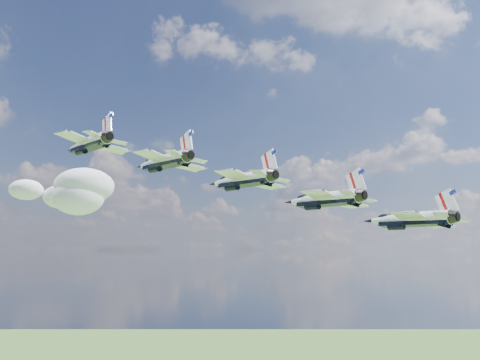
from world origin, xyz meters
TOP-DOWN VIEW (x-y plane):
  - cloud_far at (68.32, 224.99)m, footprint 55.97×43.98m
  - jet_0 at (-2.66, 8.26)m, footprint 11.27×15.53m
  - jet_1 at (5.52, -0.05)m, footprint 11.27×15.53m
  - jet_2 at (13.70, -8.35)m, footprint 11.27×15.53m
  - jet_3 at (21.88, -16.66)m, footprint 11.27×15.53m
  - jet_4 at (30.06, -24.97)m, footprint 11.27×15.53m

SIDE VIEW (x-z plane):
  - jet_4 at x=30.06m, z-range 148.54..154.71m
  - jet_3 at x=21.88m, z-range 151.45..157.63m
  - jet_2 at x=13.70m, z-range 154.37..160.54m
  - jet_1 at x=5.52m, z-range 157.29..163.46m
  - jet_0 at x=-2.66m, z-range 160.21..166.38m
  - cloud_far at x=68.32m, z-range 168.19..190.18m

